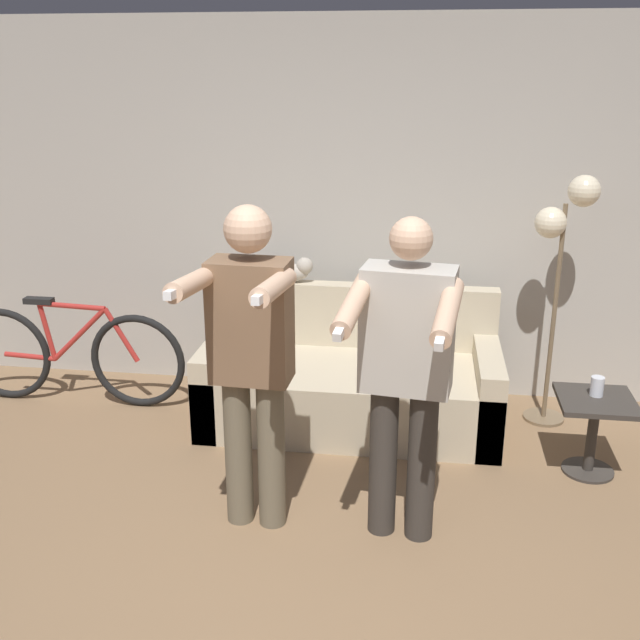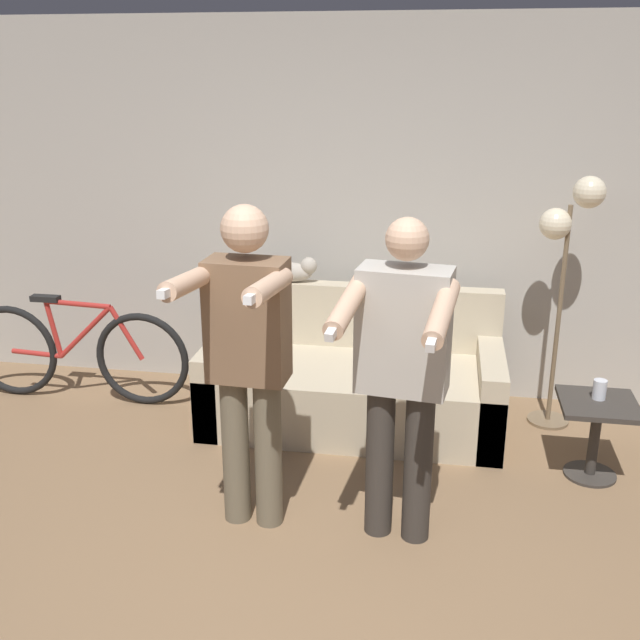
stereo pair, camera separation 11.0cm
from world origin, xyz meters
name	(u,v)px [view 1 (the left image)]	position (x,y,z in m)	size (l,w,h in m)	color
wall_back	(362,213)	(0.00, 2.74, 1.30)	(10.00, 0.05, 2.60)	#B7B2A8
couch	(351,383)	(0.00, 2.15, 0.27)	(1.92, 0.91, 0.85)	beige
person_left	(250,351)	(-0.37, 0.88, 0.96)	(0.48, 0.69, 1.67)	#6B604C
person_right	(405,364)	(0.38, 0.88, 0.94)	(0.56, 0.72, 1.63)	#38332D
cat	(286,271)	(-0.49, 2.49, 0.93)	(0.49, 0.14, 0.18)	#B7AD9E
floor_lamp	(564,234)	(1.30, 2.34, 1.27)	(0.38, 0.27, 1.64)	#756047
side_table	(594,420)	(1.45, 1.66, 0.34)	(0.43, 0.43, 0.47)	#38332D
cup	(597,386)	(1.46, 1.70, 0.53)	(0.08, 0.08, 0.11)	silver
bicycle	(70,355)	(-1.97, 2.16, 0.35)	(1.65, 0.07, 0.76)	black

